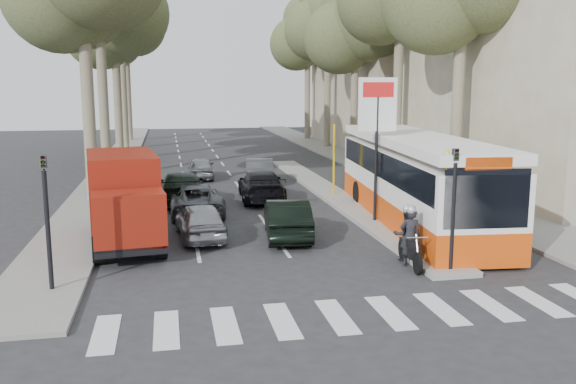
% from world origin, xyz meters
% --- Properties ---
extents(ground, '(120.00, 120.00, 0.00)m').
position_xyz_m(ground, '(0.00, 0.00, 0.00)').
color(ground, '#28282B').
rests_on(ground, ground).
extents(sidewalk_right, '(3.20, 70.00, 0.12)m').
position_xyz_m(sidewalk_right, '(8.60, 25.00, 0.06)').
color(sidewalk_right, gray).
rests_on(sidewalk_right, ground).
extents(median_left, '(2.40, 64.00, 0.12)m').
position_xyz_m(median_left, '(-8.00, 28.00, 0.06)').
color(median_left, gray).
rests_on(median_left, ground).
extents(traffic_island, '(1.50, 26.00, 0.16)m').
position_xyz_m(traffic_island, '(3.25, 11.00, 0.08)').
color(traffic_island, gray).
rests_on(traffic_island, ground).
extents(building_near, '(11.00, 18.00, 18.00)m').
position_xyz_m(building_near, '(15.50, 12.00, 9.00)').
color(building_near, beige).
rests_on(building_near, ground).
extents(building_far, '(11.00, 20.00, 16.00)m').
position_xyz_m(building_far, '(15.50, 34.00, 8.00)').
color(building_far, '#B7A88E').
rests_on(building_far, ground).
extents(billboard, '(1.50, 12.10, 5.60)m').
position_xyz_m(billboard, '(3.25, 5.00, 3.70)').
color(billboard, yellow).
rests_on(billboard, ground).
extents(traffic_light_island, '(0.16, 0.41, 3.60)m').
position_xyz_m(traffic_light_island, '(3.25, -1.50, 2.49)').
color(traffic_light_island, black).
rests_on(traffic_light_island, ground).
extents(traffic_light_left, '(0.16, 0.41, 3.60)m').
position_xyz_m(traffic_light_left, '(-7.60, -1.00, 2.49)').
color(traffic_light_left, black).
rests_on(traffic_light_left, ground).
extents(tree_l_c, '(7.40, 7.20, 13.71)m').
position_xyz_m(tree_l_c, '(-7.77, 28.11, 10.04)').
color(tree_l_c, '#6B604C').
rests_on(tree_l_c, ground).
extents(tree_l_d, '(7.40, 7.20, 15.66)m').
position_xyz_m(tree_l_d, '(-7.87, 36.11, 11.76)').
color(tree_l_d, '#6B604C').
rests_on(tree_l_d, ground).
extents(tree_l_e, '(7.40, 7.20, 14.49)m').
position_xyz_m(tree_l_e, '(-7.97, 44.11, 10.73)').
color(tree_l_e, '#6B604C').
rests_on(tree_l_e, ground).
extents(tree_r_c, '(7.40, 7.20, 13.32)m').
position_xyz_m(tree_r_c, '(9.03, 26.11, 9.69)').
color(tree_r_c, '#6B604C').
rests_on(tree_r_c, ground).
extents(tree_r_d, '(7.40, 7.20, 14.88)m').
position_xyz_m(tree_r_d, '(9.13, 34.11, 11.07)').
color(tree_r_d, '#6B604C').
rests_on(tree_r_d, ground).
extents(tree_r_e, '(7.40, 7.20, 14.10)m').
position_xyz_m(tree_r_e, '(9.23, 42.11, 10.38)').
color(tree_r_e, '#6B604C').
rests_on(tree_r_e, ground).
extents(silver_hatchback, '(1.80, 3.88, 1.29)m').
position_xyz_m(silver_hatchback, '(-3.50, 4.00, 0.64)').
color(silver_hatchback, '#A3A5AB').
rests_on(silver_hatchback, ground).
extents(dark_hatchback, '(1.92, 4.33, 1.38)m').
position_xyz_m(dark_hatchback, '(-0.50, 3.55, 0.69)').
color(dark_hatchback, black).
rests_on(dark_hatchback, ground).
extents(queue_car_a, '(2.29, 4.68, 1.28)m').
position_xyz_m(queue_car_a, '(-3.50, 8.29, 0.64)').
color(queue_car_a, '#4E5155').
rests_on(queue_car_a, ground).
extents(queue_car_b, '(2.22, 4.92, 1.40)m').
position_xyz_m(queue_car_b, '(-0.32, 10.73, 0.70)').
color(queue_car_b, black).
rests_on(queue_car_b, ground).
extents(queue_car_c, '(1.62, 3.72, 1.25)m').
position_xyz_m(queue_car_c, '(-2.73, 18.04, 0.62)').
color(queue_car_c, gray).
rests_on(queue_car_c, ground).
extents(queue_car_d, '(1.93, 4.30, 1.37)m').
position_xyz_m(queue_car_d, '(0.36, 15.88, 0.69)').
color(queue_car_d, '#494C51').
rests_on(queue_car_d, ground).
extents(queue_car_e, '(2.26, 5.07, 1.44)m').
position_xyz_m(queue_car_e, '(-4.00, 10.71, 0.72)').
color(queue_car_e, black).
rests_on(queue_car_e, ground).
extents(red_truck, '(2.83, 5.94, 3.05)m').
position_xyz_m(red_truck, '(-6.04, 3.67, 1.61)').
color(red_truck, black).
rests_on(red_truck, ground).
extents(city_bus, '(4.00, 13.27, 3.44)m').
position_xyz_m(city_bus, '(4.80, 4.89, 1.81)').
color(city_bus, '#E1490C').
rests_on(city_bus, ground).
extents(motorcycle, '(0.84, 2.19, 1.86)m').
position_xyz_m(motorcycle, '(2.42, -0.35, 0.85)').
color(motorcycle, black).
rests_on(motorcycle, ground).
extents(pedestrian_near, '(0.88, 1.07, 1.64)m').
position_xyz_m(pedestrian_near, '(7.20, 11.48, 0.94)').
color(pedestrian_near, '#433854').
rests_on(pedestrian_near, sidewalk_right).
extents(pedestrian_far, '(1.06, 0.62, 1.54)m').
position_xyz_m(pedestrian_far, '(7.20, 10.96, 0.89)').
color(pedestrian_far, '#6C5E51').
rests_on(pedestrian_far, sidewalk_right).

